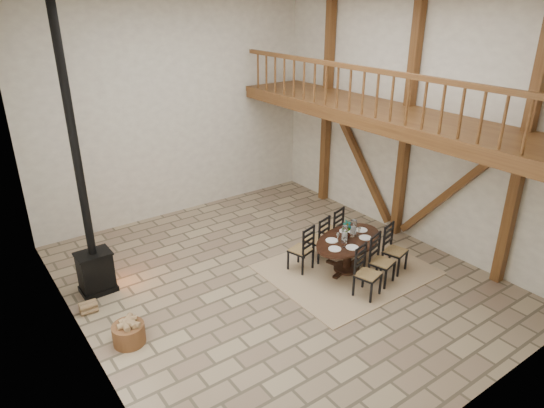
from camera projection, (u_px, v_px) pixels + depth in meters
ground at (276, 278)px, 9.31m from camera, size 8.00×8.00×0.00m
room_shell at (330, 114)px, 8.75m from camera, size 7.02×8.02×5.01m
rug at (346, 270)px, 9.57m from camera, size 3.00×2.50×0.02m
dining_table at (348, 254)px, 9.43m from camera, size 1.94×2.18×1.07m
wood_stove at (90, 235)px, 8.46m from camera, size 0.62×0.48×5.00m
log_basket at (129, 333)px, 7.51m from camera, size 0.50×0.50×0.41m
log_stack at (89, 307)px, 8.27m from camera, size 0.30×0.22×0.20m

